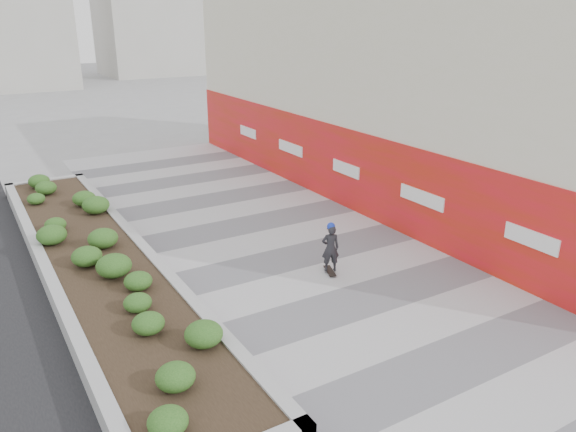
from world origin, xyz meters
TOP-DOWN VIEW (x-y plane):
  - ground at (0.00, 0.00)m, footprint 160.00×160.00m
  - walkway at (0.00, 3.00)m, footprint 8.00×36.00m
  - building at (6.98, 8.98)m, footprint 6.04×24.08m
  - planter at (-5.50, 7.00)m, footprint 3.00×18.00m
  - manhole_cover at (0.50, 3.00)m, footprint 0.44×0.44m
  - skateboarder at (0.15, 3.55)m, footprint 0.59×0.75m

SIDE VIEW (x-z plane):
  - ground at x=0.00m, z-range 0.00..0.00m
  - manhole_cover at x=0.50m, z-range 0.00..0.01m
  - walkway at x=0.00m, z-range 0.00..0.01m
  - planter at x=-5.50m, z-range -0.03..0.87m
  - skateboarder at x=0.15m, z-range 0.01..1.54m
  - building at x=6.98m, z-range -0.02..7.98m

